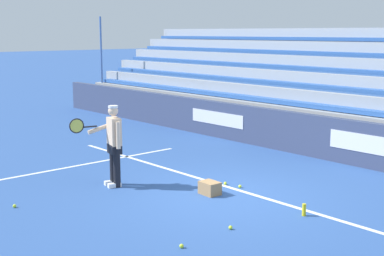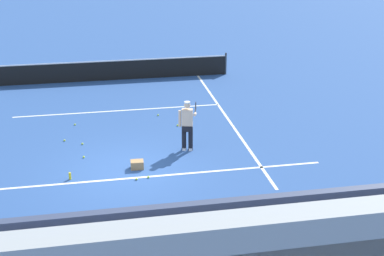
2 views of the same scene
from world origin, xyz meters
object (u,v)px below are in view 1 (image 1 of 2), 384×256
Objects in this scene: tennis_ball_toward_net at (182,246)px; ball_box_cardboard at (210,188)px; tennis_ball_far_right at (225,183)px; water_bottle at (304,210)px; tennis_ball_midcourt at (240,186)px; tennis_ball_far_left at (15,206)px; tennis_player at (113,144)px; tennis_ball_by_box at (231,228)px.

ball_box_cardboard is at bearing -52.28° from tennis_ball_toward_net.
tennis_ball_far_right and tennis_ball_toward_net have the same top height.
ball_box_cardboard is at bearing 10.34° from water_bottle.
tennis_ball_midcourt is 4.49m from tennis_ball_far_left.
tennis_ball_by_box is at bearing -179.66° from tennis_player.
ball_box_cardboard is 1.82× the size of water_bottle.
tennis_ball_toward_net is at bearing 127.72° from ball_box_cardboard.
tennis_player is 25.98× the size of tennis_ball_toward_net.
tennis_player is at bearing 21.06° from water_bottle.
water_bottle is at bearing -105.20° from tennis_ball_by_box.
tennis_ball_toward_net is at bearing 162.68° from tennis_player.
ball_box_cardboard is 6.06× the size of tennis_ball_midcourt.
tennis_ball_by_box is at bearing -87.39° from tennis_ball_toward_net.
tennis_ball_midcourt is (-0.36, -0.07, 0.00)m from tennis_ball_far_right.
tennis_ball_far_right is at bearing -55.89° from tennis_ball_toward_net.
tennis_player is at bearing 0.34° from tennis_ball_by_box.
tennis_player is 25.98× the size of tennis_ball_midcourt.
tennis_ball_toward_net is (-1.60, 2.97, 0.00)m from tennis_ball_midcourt.
tennis_ball_toward_net is (-0.05, 1.11, 0.00)m from tennis_ball_by_box.
tennis_ball_midcourt is 0.30× the size of water_bottle.
tennis_ball_far_left is at bearing 89.80° from tennis_player.
tennis_ball_far_left is (3.44, 2.21, 0.00)m from tennis_ball_by_box.
tennis_player is 3.54m from tennis_ball_by_box.
ball_box_cardboard reaches higher than water_bottle.
tennis_ball_by_box is at bearing -147.30° from tennis_ball_far_left.
tennis_ball_midcourt is (1.55, -1.86, 0.00)m from tennis_ball_by_box.
tennis_ball_toward_net is 3.66m from tennis_ball_far_left.
tennis_ball_by_box is 0.30× the size of water_bottle.
tennis_ball_far_right is at bearing 11.20° from tennis_ball_midcourt.
tennis_player is 2.24m from ball_box_cardboard.
ball_box_cardboard is at bearing -148.37° from tennis_player.
tennis_player is at bearing -17.32° from tennis_ball_toward_net.
tennis_ball_far_left is at bearing 69.11° from tennis_ball_far_right.
tennis_player is at bearing -90.20° from tennis_ball_far_left.
tennis_player reaches higher than tennis_ball_by_box.
ball_box_cardboard is at bearing 110.86° from tennis_ball_far_right.
ball_box_cardboard reaches higher than tennis_ball_toward_net.
tennis_ball_by_box is (-1.64, 1.08, -0.10)m from ball_box_cardboard.
tennis_ball_far_right is 0.30× the size of water_bottle.
tennis_player is at bearing 31.63° from ball_box_cardboard.
tennis_player reaches higher than tennis_ball_far_right.
tennis_ball_toward_net and tennis_ball_far_left have the same top height.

